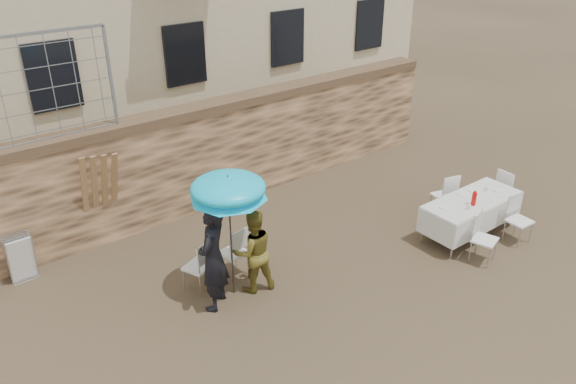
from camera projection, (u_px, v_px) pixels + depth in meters
ground at (355, 333)px, 8.54m from camera, size 80.00×80.00×0.00m
stone_wall at (190, 161)px, 11.56m from camera, size 13.00×0.50×2.20m
chain_link_fence at (15, 94)px, 9.02m from camera, size 3.20×0.06×1.80m
man_suit at (213, 258)px, 8.73m from camera, size 0.80×0.77×1.84m
woman_dress at (253, 251)px, 9.21m from camera, size 0.84×0.72×1.48m
umbrella at (228, 192)px, 8.56m from camera, size 1.22×1.22×2.03m
couple_chair_left at (198, 265)px, 9.32m from camera, size 0.63×0.63×0.96m
couple_chair_right at (233, 251)px, 9.69m from camera, size 0.53×0.53×0.96m
banquet_table at (472, 201)px, 10.79m from camera, size 2.10×0.85×0.78m
soda_bottle at (474, 199)px, 10.50m from camera, size 0.09×0.09×0.26m
table_chair_front_left at (485, 239)px, 10.05m from camera, size 0.60×0.60×0.96m
table_chair_front_right at (520, 220)px, 10.65m from camera, size 0.50×0.50×0.96m
table_chair_back at (444, 194)px, 11.58m from camera, size 0.58×0.58×0.96m
table_chair_side at (508, 190)px, 11.73m from camera, size 0.50×0.50×0.96m
chair_stack_right at (18, 253)px, 9.66m from camera, size 0.46×0.40×0.92m
wood_planks at (102, 198)px, 10.33m from camera, size 0.70×0.20×2.00m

